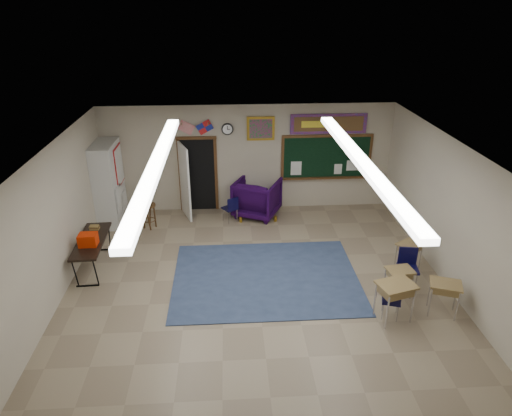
{
  "coord_description": "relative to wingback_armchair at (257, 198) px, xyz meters",
  "views": [
    {
      "loc": [
        -0.55,
        -7.57,
        5.57
      ],
      "look_at": [
        0.03,
        1.5,
        1.36
      ],
      "focal_mm": 32.0,
      "sensor_mm": 36.0,
      "label": 1
    }
  ],
  "objects": [
    {
      "name": "bulletin_board",
      "position": [
        1.98,
        0.47,
        1.93
      ],
      "size": [
        2.1,
        0.05,
        0.55
      ],
      "color": "#A9200E",
      "rests_on": "back_wall"
    },
    {
      "name": "framed_art_print",
      "position": [
        0.13,
        0.47,
        1.83
      ],
      "size": [
        0.75,
        0.05,
        0.65
      ],
      "color": "#AB8021",
      "rests_on": "back_wall"
    },
    {
      "name": "right_wall",
      "position": [
        3.78,
        -4.0,
        0.98
      ],
      "size": [
        0.04,
        9.0,
        3.0
      ],
      "primitive_type": "cube",
      "color": "#B1A88F",
      "rests_on": "floor"
    },
    {
      "name": "student_desk_front_right",
      "position": [
        3.18,
        -3.03,
        -0.16
      ],
      "size": [
        0.67,
        0.63,
        0.65
      ],
      "rotation": [
        0.0,
        0.0,
        0.56
      ],
      "color": "olive",
      "rests_on": "floor"
    },
    {
      "name": "wall_flags",
      "position": [
        -1.62,
        0.44,
        1.96
      ],
      "size": [
        1.16,
        0.06,
        0.7
      ],
      "primitive_type": null,
      "color": "red",
      "rests_on": "back_wall"
    },
    {
      "name": "chalkboard",
      "position": [
        1.98,
        0.46,
        0.94
      ],
      "size": [
        2.55,
        0.14,
        1.3
      ],
      "color": "#4F2F16",
      "rests_on": "back_wall"
    },
    {
      "name": "left_wall",
      "position": [
        -4.22,
        -4.0,
        0.98
      ],
      "size": [
        0.04,
        9.0,
        3.0
      ],
      "primitive_type": "cube",
      "color": "#B1A88F",
      "rests_on": "floor"
    },
    {
      "name": "wooden_stool",
      "position": [
        -2.89,
        -0.61,
        -0.17
      ],
      "size": [
        0.38,
        0.38,
        0.68
      ],
      "color": "#4A3116",
      "rests_on": "floor"
    },
    {
      "name": "doorway",
      "position": [
        -1.72,
        0.35,
        0.53
      ],
      "size": [
        1.1,
        0.89,
        2.16
      ],
      "color": "black",
      "rests_on": "back_wall"
    },
    {
      "name": "fluorescent_strips",
      "position": [
        -0.22,
        -4.0,
        2.42
      ],
      "size": [
        3.86,
        6.0,
        0.1
      ],
      "primitive_type": null,
      "color": "white",
      "rests_on": "ceiling"
    },
    {
      "name": "student_desk_front_left",
      "position": [
        2.61,
        -4.02,
        -0.17
      ],
      "size": [
        0.57,
        0.46,
        0.63
      ],
      "rotation": [
        0.0,
        0.0,
        0.14
      ],
      "color": "olive",
      "rests_on": "floor"
    },
    {
      "name": "ceiling",
      "position": [
        -0.22,
        -4.0,
        2.48
      ],
      "size": [
        8.0,
        9.0,
        0.04
      ],
      "primitive_type": "cube",
      "color": "silver",
      "rests_on": "back_wall"
    },
    {
      "name": "back_wall",
      "position": [
        -0.22,
        0.5,
        0.98
      ],
      "size": [
        8.0,
        0.04,
        3.0
      ],
      "primitive_type": "cube",
      "color": "#B1A88F",
      "rests_on": "floor"
    },
    {
      "name": "student_desk_back_right",
      "position": [
        3.26,
        -4.64,
        -0.14
      ],
      "size": [
        0.69,
        0.61,
        0.69
      ],
      "rotation": [
        0.0,
        0.0,
        -0.36
      ],
      "color": "olive",
      "rests_on": "floor"
    },
    {
      "name": "storage_cabinet",
      "position": [
        -3.93,
        -0.15,
        0.57
      ],
      "size": [
        0.59,
        1.25,
        2.2
      ],
      "color": "beige",
      "rests_on": "floor"
    },
    {
      "name": "student_chair_desk_a",
      "position": [
        2.23,
        -4.67,
        -0.16
      ],
      "size": [
        0.45,
        0.45,
        0.72
      ],
      "primitive_type": null,
      "rotation": [
        0.0,
        0.0,
        2.82
      ],
      "color": "black",
      "rests_on": "floor"
    },
    {
      "name": "folding_table",
      "position": [
        -3.84,
        -2.53,
        -0.14
      ],
      "size": [
        0.63,
        1.73,
        0.98
      ],
      "rotation": [
        0.0,
        0.0,
        0.04
      ],
      "color": "black",
      "rests_on": "floor"
    },
    {
      "name": "floor",
      "position": [
        -0.22,
        -4.0,
        -0.52
      ],
      "size": [
        9.0,
        9.0,
        0.0
      ],
      "primitive_type": "plane",
      "color": "#84745B",
      "rests_on": "ground"
    },
    {
      "name": "wingback_armchair",
      "position": [
        0.0,
        0.0,
        0.0
      ],
      "size": [
        1.49,
        1.51,
        1.05
      ],
      "primitive_type": "imported",
      "rotation": [
        0.0,
        0.0,
        2.71
      ],
      "color": "black",
      "rests_on": "floor"
    },
    {
      "name": "student_desk_back_left",
      "position": [
        2.25,
        -4.75,
        -0.08
      ],
      "size": [
        0.78,
        0.66,
        0.8
      ],
      "rotation": [
        0.0,
        0.0,
        0.28
      ],
      "color": "olive",
      "rests_on": "floor"
    },
    {
      "name": "area_rug",
      "position": [
        -0.02,
        -3.2,
        -0.51
      ],
      "size": [
        4.0,
        3.0,
        0.02
      ],
      "primitive_type": "cube",
      "color": "#364567",
      "rests_on": "floor"
    },
    {
      "name": "wall_clock",
      "position": [
        -0.77,
        0.47,
        1.83
      ],
      "size": [
        0.32,
        0.05,
        0.32
      ],
      "color": "black",
      "rests_on": "back_wall"
    },
    {
      "name": "student_chair_reading",
      "position": [
        -0.76,
        -0.36,
        -0.15
      ],
      "size": [
        0.51,
        0.51,
        0.74
      ],
      "primitive_type": null,
      "rotation": [
        0.0,
        0.0,
        3.72
      ],
      "color": "black",
      "rests_on": "floor"
    },
    {
      "name": "student_chair_desk_b",
      "position": [
        2.9,
        -3.73,
        -0.1
      ],
      "size": [
        0.5,
        0.5,
        0.86
      ],
      "primitive_type": null,
      "rotation": [
        0.0,
        0.0,
        -0.17
      ],
      "color": "black",
      "rests_on": "floor"
    }
  ]
}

